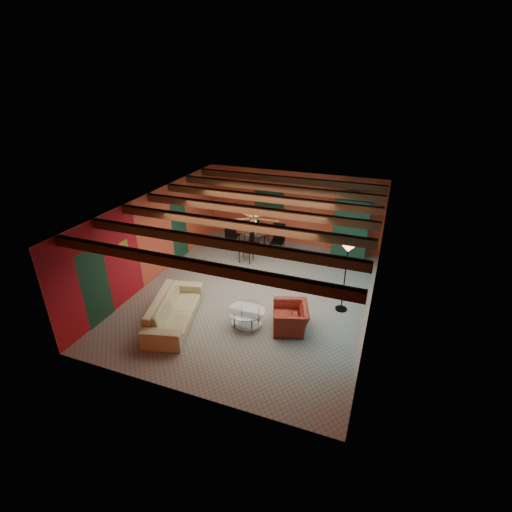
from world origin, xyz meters
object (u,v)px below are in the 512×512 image
at_px(vase, 255,219).
at_px(dining_table, 255,237).
at_px(armchair, 290,318).
at_px(armoire, 351,228).
at_px(coffee_table, 247,318).
at_px(potted_plant, 355,193).
at_px(floor_lamp, 345,278).
at_px(sofa, 174,310).

bearing_deg(vase, dining_table, 0.00).
height_order(armchair, vase, vase).
bearing_deg(armoire, coffee_table, -107.06).
distance_m(coffee_table, armoire, 5.54).
bearing_deg(armchair, vase, -166.79).
relative_size(armoire, potted_plant, 3.99).
bearing_deg(potted_plant, vase, -163.38).
distance_m(armchair, dining_table, 4.64).
bearing_deg(floor_lamp, coffee_table, -143.62).
relative_size(dining_table, armoire, 1.09).
bearing_deg(dining_table, armoire, 16.62).
bearing_deg(coffee_table, dining_table, 108.07).
relative_size(dining_table, vase, 11.65).
xyz_separation_m(armchair, potted_plant, (0.76, 4.89, 1.93)).
bearing_deg(potted_plant, armoire, 0.00).
bearing_deg(coffee_table, potted_plant, 70.53).
bearing_deg(sofa, armchair, -90.13).
distance_m(potted_plant, vase, 3.50).
relative_size(sofa, coffee_table, 2.62).
distance_m(coffee_table, floor_lamp, 2.77).
bearing_deg(potted_plant, coffee_table, -109.47).
bearing_deg(armchair, sofa, -93.68).
bearing_deg(vase, armoire, 16.62).
relative_size(floor_lamp, potted_plant, 3.96).
distance_m(armoire, potted_plant, 1.25).
bearing_deg(sofa, potted_plant, -47.85).
xyz_separation_m(sofa, vase, (0.43, 4.70, 0.87)).
height_order(armoire, vase, armoire).
bearing_deg(vase, floor_lamp, -36.74).
height_order(sofa, coffee_table, sofa).
xyz_separation_m(sofa, floor_lamp, (3.95, 2.07, 0.63)).
bearing_deg(vase, armchair, -58.09).
bearing_deg(armoire, sofa, -120.30).
bearing_deg(dining_table, vase, 0.00).
bearing_deg(potted_plant, sofa, -122.70).
height_order(sofa, potted_plant, potted_plant).
bearing_deg(vase, sofa, -95.19).
bearing_deg(sofa, vase, -20.34).
distance_m(floor_lamp, potted_plant, 3.82).
bearing_deg(floor_lamp, armoire, 95.12).
height_order(coffee_table, dining_table, dining_table).
xyz_separation_m(potted_plant, vase, (-3.21, -0.96, -1.02)).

